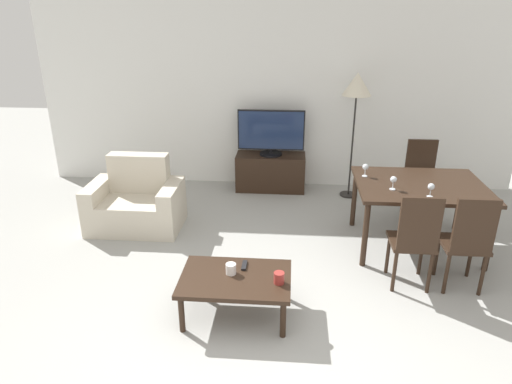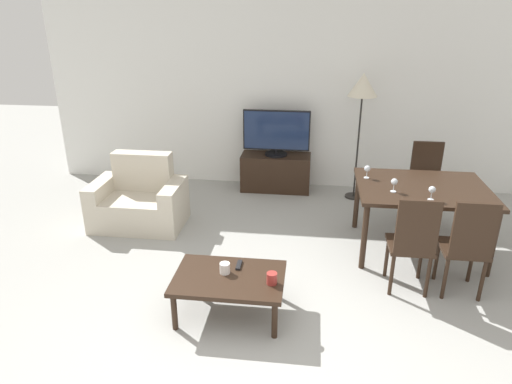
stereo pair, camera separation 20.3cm
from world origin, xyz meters
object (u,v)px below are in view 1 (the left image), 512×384
armchair (136,204)px  dining_chair_far (421,176)px  coffee_table (236,281)px  dining_chair_near (415,237)px  floor_lamp (357,89)px  wine_glass_left (365,168)px  cup_white_near (231,269)px  wine_glass_center (431,188)px  remote_primary (244,265)px  tv (271,133)px  tv_stand (271,172)px  dining_table (420,190)px  cup_colored_far (279,278)px  dining_chair_near_right (468,239)px  wine_glass_right (393,180)px

armchair → dining_chair_far: bearing=9.8°
coffee_table → dining_chair_near: bearing=18.7°
floor_lamp → wine_glass_left: (-0.01, -1.25, -0.66)m
floor_lamp → cup_white_near: 3.26m
wine_glass_center → cup_white_near: bearing=-152.7°
dining_chair_near → remote_primary: 1.60m
dining_chair_near → wine_glass_left: dining_chair_near is taller
tv → wine_glass_center: bearing=-49.4°
tv → tv_stand: bearing=90.0°
remote_primary → coffee_table: bearing=-108.2°
cup_white_near → floor_lamp: bearing=64.6°
tv → wine_glass_center: 2.59m
dining_table → wine_glass_left: size_ratio=9.31×
dining_chair_near → floor_lamp: 2.51m
dining_table → wine_glass_center: wine_glass_center is taller
tv_stand → remote_primary: 2.82m
remote_primary → cup_white_near: (-0.10, -0.13, 0.04)m
armchair → dining_chair_far: (3.49, 0.61, 0.24)m
armchair → tv_stand: (1.56, 1.36, -0.03)m
tv_stand → armchair: bearing=-139.1°
cup_white_near → cup_colored_far: cup_colored_far is taller
coffee_table → cup_colored_far: size_ratio=9.46×
tv_stand → dining_chair_far: size_ratio=1.01×
wine_glass_left → dining_chair_near: bearing=-72.2°
dining_chair_near → floor_lamp: (-0.33, 2.29, 0.98)m
dining_chair_far → coffee_table: bearing=-132.9°
floor_lamp → dining_chair_far: bearing=-36.2°
dining_chair_near_right → cup_white_near: 2.18m
dining_chair_far → cup_white_near: 3.05m
coffee_table → wine_glass_left: (1.27, 1.57, 0.52)m
armchair → dining_table: bearing=-4.3°
dining_chair_far → dining_chair_near_right: (0.00, -1.70, 0.00)m
dining_table → dining_chair_near_right: (0.24, -0.85, -0.14)m
armchair → cup_colored_far: bearing=-43.5°
dining_table → dining_chair_far: 0.89m
cup_colored_far → cup_white_near: bearing=165.0°
remote_primary → cup_colored_far: size_ratio=1.50×
dining_chair_near_right → armchair: bearing=162.7°
dining_chair_far → floor_lamp: size_ratio=0.57×
coffee_table → armchair: bearing=130.9°
tv_stand → cup_colored_far: (0.22, -3.05, 0.16)m
dining_chair_near → floor_lamp: bearing=98.2°
remote_primary → cup_colored_far: cup_colored_far is taller
remote_primary → wine_glass_right: size_ratio=1.03×
dining_table → dining_chair_near_right: dining_chair_near_right is taller
dining_chair_far → cup_white_near: dining_chair_far is taller
armchair → remote_primary: (1.47, -1.46, 0.09)m
armchair → cup_white_near: size_ratio=11.47×
coffee_table → wine_glass_left: size_ratio=6.48×
dining_chair_near_right → wine_glass_left: dining_chair_near_right is taller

